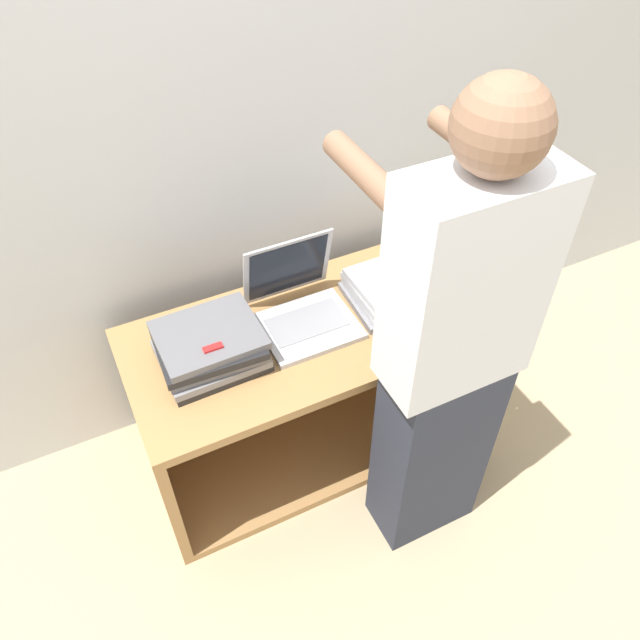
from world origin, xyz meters
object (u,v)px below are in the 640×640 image
(laptop_stack_left, at_px, (210,347))
(person, at_px, (449,360))
(laptop_stack_right, at_px, (397,288))
(laptop_open, at_px, (301,307))

(laptop_stack_left, distance_m, person, 0.75)
(laptop_stack_right, relative_size, person, 0.21)
(person, bearing_deg, laptop_stack_left, 140.19)
(laptop_stack_left, relative_size, person, 0.20)
(laptop_open, relative_size, person, 0.20)
(laptop_open, distance_m, laptop_stack_right, 0.35)
(laptop_stack_right, height_order, person, person)
(laptop_open, xyz_separation_m, laptop_stack_left, (-0.34, -0.05, 0.01))
(laptop_stack_left, bearing_deg, laptop_open, 8.36)
(laptop_stack_right, xyz_separation_m, person, (-0.13, -0.47, 0.15))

